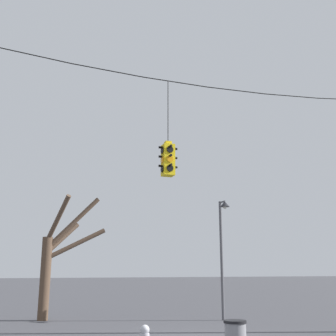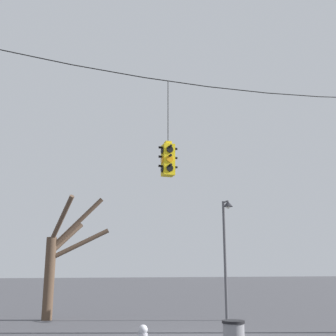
{
  "view_description": "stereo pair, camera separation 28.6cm",
  "coord_description": "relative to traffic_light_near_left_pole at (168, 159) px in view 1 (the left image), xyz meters",
  "views": [
    {
      "loc": [
        -4.33,
        -11.16,
        1.99
      ],
      "look_at": [
        -0.27,
        0.28,
        4.93
      ],
      "focal_mm": 45.0,
      "sensor_mm": 36.0,
      "label": 1
    },
    {
      "loc": [
        -4.06,
        -11.25,
        1.99
      ],
      "look_at": [
        -0.27,
        0.28,
        4.93
      ],
      "focal_mm": 45.0,
      "sensor_mm": 36.0,
      "label": 2
    }
  ],
  "objects": [
    {
      "name": "span_wire",
      "position": [
        0.27,
        0.0,
        2.69
      ],
      "size": [
        15.11,
        0.03,
        0.49
      ],
      "color": "black"
    },
    {
      "name": "traffic_light_near_left_pole",
      "position": [
        0.0,
        0.0,
        0.0
      ],
      "size": [
        0.58,
        0.58,
        3.03
      ],
      "color": "yellow"
    },
    {
      "name": "street_lamp",
      "position": [
        4.06,
        4.57,
        -1.87
      ],
      "size": [
        0.4,
        0.7,
        4.85
      ],
      "color": "#515156",
      "rests_on": "ground_plane"
    },
    {
      "name": "bare_tree",
      "position": [
        -2.55,
        7.01,
        -2.82
      ],
      "size": [
        2.61,
        2.05,
        5.07
      ],
      "color": "brown",
      "rests_on": "ground_plane"
    }
  ]
}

